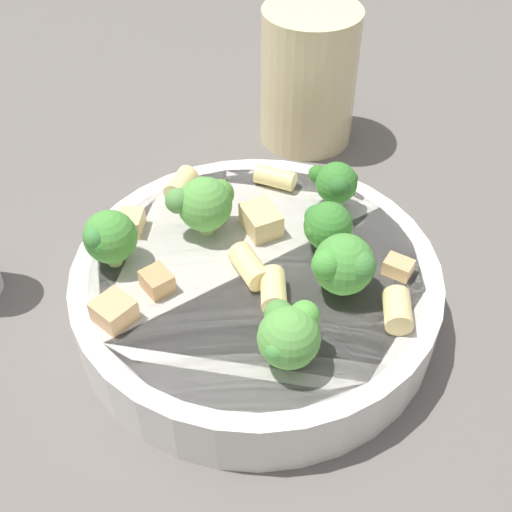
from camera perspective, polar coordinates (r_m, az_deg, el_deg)
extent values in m
plane|color=#5B5651|center=(0.42, 0.00, -4.85)|extent=(2.00, 2.00, 0.00)
cylinder|color=silver|center=(0.41, 0.00, -3.02)|extent=(0.23, 0.23, 0.04)
cylinder|color=white|center=(0.40, 0.00, -1.35)|extent=(0.21, 0.21, 0.01)
torus|color=silver|center=(0.40, 0.00, -1.25)|extent=(0.23, 0.23, 0.00)
cylinder|color=#84AD60|center=(0.38, 7.57, -2.49)|extent=(0.01, 0.01, 0.01)
sphere|color=#478E38|center=(0.37, 7.81, -0.74)|extent=(0.04, 0.04, 0.04)
sphere|color=#3F8038|center=(0.36, 9.12, -0.91)|extent=(0.02, 0.02, 0.02)
sphere|color=#459437|center=(0.36, 6.33, -0.73)|extent=(0.02, 0.02, 0.02)
cylinder|color=#9EC175|center=(0.42, -4.44, 2.83)|extent=(0.01, 0.01, 0.01)
sphere|color=#569942|center=(0.41, -4.57, 4.62)|extent=(0.03, 0.03, 0.03)
sphere|color=#548F38|center=(0.41, -3.28, 5.54)|extent=(0.02, 0.02, 0.02)
sphere|color=#528944|center=(0.41, -6.60, 5.21)|extent=(0.02, 0.02, 0.02)
cylinder|color=#93B766|center=(0.41, 6.27, 1.19)|extent=(0.01, 0.01, 0.01)
sphere|color=#387A2D|center=(0.40, 6.42, 2.68)|extent=(0.03, 0.03, 0.03)
sphere|color=#35742F|center=(0.40, 5.36, 3.52)|extent=(0.01, 0.01, 0.01)
sphere|color=#377728|center=(0.39, 5.23, 2.21)|extent=(0.01, 0.01, 0.01)
cylinder|color=#84AD60|center=(0.43, 6.98, 4.81)|extent=(0.01, 0.01, 0.01)
sphere|color=#387A2D|center=(0.42, 7.16, 6.47)|extent=(0.03, 0.03, 0.03)
sphere|color=#307027|center=(0.43, 8.39, 6.82)|extent=(0.01, 0.01, 0.01)
sphere|color=#347129|center=(0.43, 6.04, 7.05)|extent=(0.01, 0.01, 0.01)
sphere|color=#316A2C|center=(0.42, 7.36, 6.21)|extent=(0.01, 0.01, 0.01)
cylinder|color=#84AD60|center=(0.34, 2.84, -8.96)|extent=(0.01, 0.01, 0.01)
sphere|color=#569942|center=(0.33, 2.93, -7.26)|extent=(0.03, 0.03, 0.03)
sphere|color=#519F3D|center=(0.33, 4.33, -5.31)|extent=(0.02, 0.02, 0.02)
sphere|color=#4F9D44|center=(0.32, 2.00, -8.18)|extent=(0.01, 0.01, 0.01)
sphere|color=#4D863D|center=(0.33, 2.06, -5.22)|extent=(0.02, 0.02, 0.02)
cylinder|color=#9EC175|center=(0.40, -12.48, 0.00)|extent=(0.01, 0.01, 0.01)
sphere|color=#478E38|center=(0.39, -12.83, 1.68)|extent=(0.03, 0.03, 0.03)
sphere|color=green|center=(0.38, -13.63, 1.07)|extent=(0.01, 0.01, 0.01)
sphere|color=green|center=(0.40, -13.83, 2.39)|extent=(0.02, 0.02, 0.02)
sphere|color=#3D8139|center=(0.38, -14.09, 1.54)|extent=(0.01, 0.01, 0.01)
cylinder|color=#E0C67F|center=(0.45, -6.65, 6.32)|extent=(0.02, 0.03, 0.02)
cylinder|color=#E0C67F|center=(0.37, 12.48, -4.72)|extent=(0.03, 0.03, 0.02)
cylinder|color=#E0C67F|center=(0.37, 1.55, -3.00)|extent=(0.03, 0.03, 0.01)
cylinder|color=#E0C67F|center=(0.45, 1.72, 6.98)|extent=(0.03, 0.02, 0.01)
cylinder|color=#E0C67F|center=(0.39, -1.02, -0.73)|extent=(0.03, 0.03, 0.02)
cube|color=tan|center=(0.42, -11.06, 2.95)|extent=(0.02, 0.02, 0.01)
cube|color=tan|center=(0.37, -12.52, -4.78)|extent=(0.02, 0.02, 0.01)
cube|color=tan|center=(0.42, 0.45, 3.19)|extent=(0.03, 0.03, 0.02)
cube|color=tan|center=(0.38, -8.79, -2.24)|extent=(0.02, 0.02, 0.01)
cube|color=tan|center=(0.40, 12.53, -0.96)|extent=(0.02, 0.01, 0.01)
cylinder|color=beige|center=(0.55, 4.69, 15.57)|extent=(0.08, 0.08, 0.11)
cylinder|color=beige|center=(0.57, 4.51, 12.82)|extent=(0.07, 0.07, 0.05)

